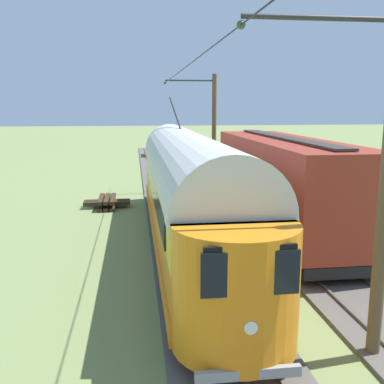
{
  "coord_description": "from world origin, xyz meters",
  "views": [
    {
      "loc": [
        3.96,
        16.06,
        5.2
      ],
      "look_at": [
        1.92,
        0.47,
        2.16
      ],
      "focal_mm": 41.22,
      "sensor_mm": 36.0,
      "label": 1
    }
  ],
  "objects": [
    {
      "name": "ground_plane",
      "position": [
        0.0,
        0.0,
        0.0
      ],
      "size": [
        220.0,
        220.0,
        0.0
      ],
      "primitive_type": "plane",
      "color": "olive"
    },
    {
      "name": "track_streetcar_siding",
      "position": [
        -2.04,
        -0.31,
        0.05
      ],
      "size": [
        2.8,
        80.0,
        0.18
      ],
      "color": "#56514C",
      "rests_on": "ground"
    },
    {
      "name": "track_adjacent_siding",
      "position": [
        2.04,
        -0.31,
        0.05
      ],
      "size": [
        2.8,
        80.0,
        0.18
      ],
      "color": "#56514C",
      "rests_on": "ground"
    },
    {
      "name": "vintage_streetcar",
      "position": [
        2.04,
        0.08,
        2.27
      ],
      "size": [
        2.65,
        18.37,
        5.55
      ],
      "color": "orange",
      "rests_on": "ground"
    },
    {
      "name": "boxcar_adjacent",
      "position": [
        -2.05,
        -1.1,
        2.16
      ],
      "size": [
        2.96,
        11.89,
        3.85
      ],
      "color": "maroon",
      "rests_on": "ground"
    },
    {
      "name": "catenary_pole_foreground",
      "position": [
        -0.86,
        -10.97,
        3.76
      ],
      "size": [
        3.22,
        0.28,
        7.17
      ],
      "color": "brown",
      "rests_on": "ground"
    },
    {
      "name": "catenary_pole_mid_near",
      "position": [
        -0.86,
        8.08,
        3.76
      ],
      "size": [
        3.22,
        0.28,
        7.17
      ],
      "color": "brown",
      "rests_on": "ground"
    },
    {
      "name": "overhead_wire_run",
      "position": [
        1.98,
        7.25,
        6.62
      ],
      "size": [
        3.01,
        42.11,
        0.18
      ],
      "color": "black",
      "rests_on": "ground"
    },
    {
      "name": "switch_stand",
      "position": [
        -3.79,
        -6.09,
        0.7
      ],
      "size": [
        0.5,
        0.3,
        1.24
      ],
      "color": "black",
      "rests_on": "ground"
    },
    {
      "name": "spare_tie_stack",
      "position": [
        5.46,
        -6.96,
        0.27
      ],
      "size": [
        2.4,
        2.4,
        0.54
      ],
      "color": "#382819",
      "rests_on": "ground"
    }
  ]
}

